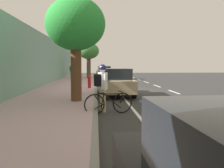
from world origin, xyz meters
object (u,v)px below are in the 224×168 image
object	(u,v)px
fire_hydrant	(89,82)
bicycle_at_curb	(109,103)
parked_sedan_tan_second	(117,82)
cyclist_with_backpack	(102,83)
street_tree_mid_block	(76,26)
street_tree_near_cyclist	(89,52)
pedestrian_on_phone	(72,70)
parked_sedan_grey_nearest	(104,72)

from	to	relation	value
fire_hydrant	bicycle_at_curb	bearing A→B (deg)	96.59
parked_sedan_tan_second	fire_hydrant	world-z (taller)	parked_sedan_tan_second
cyclist_with_backpack	street_tree_mid_block	distance (m)	3.06
bicycle_at_curb	street_tree_near_cyclist	distance (m)	19.72
parked_sedan_tan_second	pedestrian_on_phone	xyz separation A→B (m)	(4.15, -15.67, 0.33)
street_tree_mid_block	parked_sedan_grey_nearest	bearing A→B (deg)	-95.17
pedestrian_on_phone	parked_sedan_grey_nearest	bearing A→B (deg)	-153.38
street_tree_mid_block	fire_hydrant	xyz separation A→B (m)	(-0.41, -5.62, -2.81)
cyclist_with_backpack	street_tree_mid_block	size ratio (longest dim) A/B	0.40
street_tree_near_cyclist	fire_hydrant	xyz separation A→B (m)	(-0.41, 11.73, -2.62)
cyclist_with_backpack	street_tree_mid_block	world-z (taller)	street_tree_mid_block
parked_sedan_tan_second	bicycle_at_curb	size ratio (longest dim) A/B	2.58
parked_sedan_tan_second	pedestrian_on_phone	distance (m)	16.21
fire_hydrant	street_tree_near_cyclist	bearing A→B (deg)	-88.01
parked_sedan_grey_nearest	pedestrian_on_phone	size ratio (longest dim) A/B	2.77
parked_sedan_grey_nearest	cyclist_with_backpack	bearing A→B (deg)	87.95
parked_sedan_grey_nearest	pedestrian_on_phone	world-z (taller)	pedestrian_on_phone
parked_sedan_grey_nearest	bicycle_at_curb	size ratio (longest dim) A/B	2.61
parked_sedan_grey_nearest	bicycle_at_curb	bearing A→B (deg)	88.55
street_tree_mid_block	fire_hydrant	world-z (taller)	street_tree_mid_block
bicycle_at_curb	fire_hydrant	distance (m)	7.80
parked_sedan_grey_nearest	street_tree_near_cyclist	world-z (taller)	street_tree_near_cyclist
cyclist_with_backpack	pedestrian_on_phone	size ratio (longest dim) A/B	1.09
parked_sedan_grey_nearest	pedestrian_on_phone	distance (m)	4.47
parked_sedan_tan_second	bicycle_at_curb	xyz separation A→B (m)	(0.75, 5.26, -0.36)
cyclist_with_backpack	pedestrian_on_phone	xyz separation A→B (m)	(3.18, -20.48, 0.00)
street_tree_mid_block	street_tree_near_cyclist	bearing A→B (deg)	-90.00
bicycle_at_curb	cyclist_with_backpack	bearing A→B (deg)	-63.21
parked_sedan_grey_nearest	bicycle_at_curb	xyz separation A→B (m)	(0.58, 22.92, -0.36)
fire_hydrant	street_tree_mid_block	bearing A→B (deg)	85.86
parked_sedan_grey_nearest	street_tree_mid_block	bearing A→B (deg)	84.83
bicycle_at_curb	cyclist_with_backpack	size ratio (longest dim) A/B	0.98
bicycle_at_curb	street_tree_near_cyclist	world-z (taller)	street_tree_near_cyclist
bicycle_at_curb	pedestrian_on_phone	world-z (taller)	pedestrian_on_phone
bicycle_at_curb	fire_hydrant	xyz separation A→B (m)	(0.89, -7.74, 0.20)
parked_sedan_tan_second	fire_hydrant	bearing A→B (deg)	-56.46
cyclist_with_backpack	street_tree_mid_block	xyz separation A→B (m)	(1.08, -1.68, 2.32)
bicycle_at_curb	fire_hydrant	bearing A→B (deg)	-83.41
cyclist_with_backpack	street_tree_mid_block	bearing A→B (deg)	-57.24
parked_sedan_tan_second	parked_sedan_grey_nearest	bearing A→B (deg)	-89.45
street_tree_near_cyclist	fire_hydrant	world-z (taller)	street_tree_near_cyclist
bicycle_at_curb	fire_hydrant	world-z (taller)	fire_hydrant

